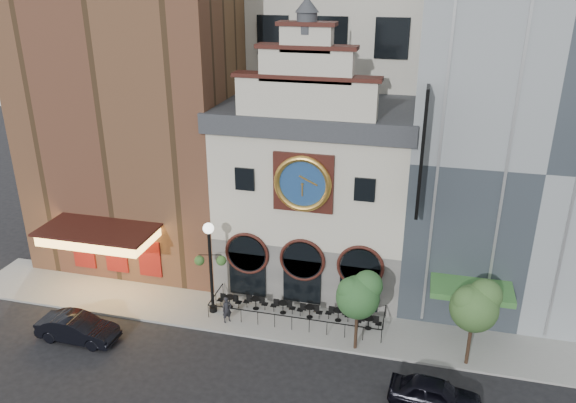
% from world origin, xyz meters
% --- Properties ---
extents(ground, '(120.00, 120.00, 0.00)m').
position_xyz_m(ground, '(0.00, 0.00, 0.00)').
color(ground, black).
rests_on(ground, ground).
extents(sidewalk, '(44.00, 5.00, 0.15)m').
position_xyz_m(sidewalk, '(0.00, 2.50, 0.07)').
color(sidewalk, gray).
rests_on(sidewalk, ground).
extents(clock_building, '(12.60, 8.78, 18.65)m').
position_xyz_m(clock_building, '(0.00, 7.82, 6.69)').
color(clock_building, '#605E5B').
rests_on(clock_building, ground).
extents(theater_building, '(14.00, 15.60, 25.00)m').
position_xyz_m(theater_building, '(-13.00, 9.96, 12.60)').
color(theater_building, brown).
rests_on(theater_building, ground).
extents(retail_building, '(14.00, 14.40, 20.00)m').
position_xyz_m(retail_building, '(12.99, 9.99, 10.14)').
color(retail_building, gray).
rests_on(retail_building, ground).
extents(cafe_railing, '(10.60, 2.60, 0.90)m').
position_xyz_m(cafe_railing, '(0.00, 2.50, 0.60)').
color(cafe_railing, black).
rests_on(cafe_railing, sidewalk).
extents(bistro_0, '(1.58, 0.68, 0.90)m').
position_xyz_m(bistro_0, '(-4.42, 2.61, 0.61)').
color(bistro_0, black).
rests_on(bistro_0, sidewalk).
extents(bistro_1, '(1.58, 0.68, 0.90)m').
position_xyz_m(bistro_1, '(-2.75, 2.83, 0.61)').
color(bistro_1, black).
rests_on(bistro_1, sidewalk).
extents(bistro_2, '(1.58, 0.68, 0.90)m').
position_xyz_m(bistro_2, '(-0.96, 2.79, 0.61)').
color(bistro_2, black).
rests_on(bistro_2, sidewalk).
extents(bistro_3, '(1.58, 0.68, 0.90)m').
position_xyz_m(bistro_3, '(0.76, 2.73, 0.61)').
color(bistro_3, black).
rests_on(bistro_3, sidewalk).
extents(bistro_4, '(1.58, 0.68, 0.90)m').
position_xyz_m(bistro_4, '(2.53, 2.83, 0.61)').
color(bistro_4, black).
rests_on(bistro_4, sidewalk).
extents(bistro_5, '(1.58, 0.68, 0.90)m').
position_xyz_m(bistro_5, '(4.42, 2.44, 0.61)').
color(bistro_5, black).
rests_on(bistro_5, sidewalk).
extents(car_right, '(4.65, 2.18, 1.54)m').
position_xyz_m(car_right, '(8.32, -3.14, 0.77)').
color(car_right, black).
rests_on(car_right, ground).
extents(car_left, '(4.81, 1.74, 1.58)m').
position_xyz_m(car_left, '(-11.91, -2.58, 0.79)').
color(car_left, black).
rests_on(car_left, ground).
extents(pedestrian, '(0.72, 0.73, 1.70)m').
position_xyz_m(pedestrian, '(-4.03, 1.07, 1.00)').
color(pedestrian, black).
rests_on(pedestrian, sidewalk).
extents(lamppost, '(1.91, 0.94, 6.10)m').
position_xyz_m(lamppost, '(-5.28, 1.92, 3.92)').
color(lamppost, black).
rests_on(lamppost, sidewalk).
extents(tree_left, '(2.51, 2.42, 4.83)m').
position_xyz_m(tree_left, '(3.96, 0.43, 3.69)').
color(tree_left, '#382619').
rests_on(tree_left, sidewalk).
extents(tree_right, '(2.64, 2.54, 5.08)m').
position_xyz_m(tree_right, '(10.04, 0.58, 3.88)').
color(tree_right, '#382619').
rests_on(tree_right, sidewalk).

